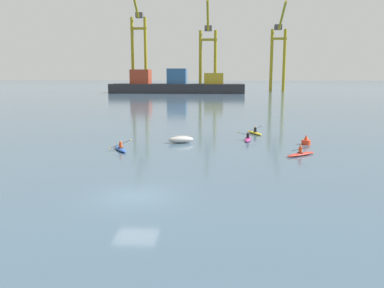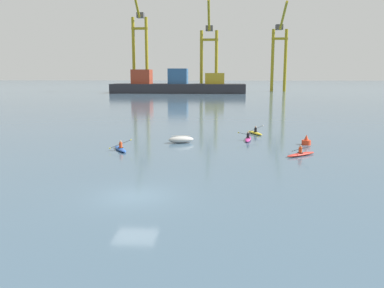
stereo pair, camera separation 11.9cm
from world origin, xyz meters
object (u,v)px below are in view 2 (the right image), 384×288
Objects in this scene: gantry_crane_east_mid at (280,49)px; kayak_magenta at (248,139)px; container_barge at (177,85)px; gantry_crane_west_mid at (209,50)px; kayak_red at (301,154)px; kayak_blue at (121,149)px; kayak_yellow at (255,133)px; gantry_crane_west at (140,43)px; capsized_dinghy at (181,139)px; channel_buoy at (306,141)px.

kayak_magenta is at bearing -99.60° from gantry_crane_east_mid.
container_barge is 43.99m from gantry_crane_east_mid.
gantry_crane_east_mid is (38.94, 15.27, 13.63)m from container_barge.
container_barge is 1.47× the size of gantry_crane_west_mid.
kayak_blue is at bearing 175.26° from kayak_red.
gantry_crane_east_mid is at bearing 7.99° from gantry_crane_west_mid.
kayak_yellow reaches higher than kayak_red.
gantry_crane_west reaches higher than kayak_red.
gantry_crane_west_mid is at bearing -0.66° from gantry_crane_west.
kayak_red is (11.36, -124.05, -15.91)m from gantry_crane_west_mid.
gantry_crane_west_mid is 10.91× the size of kayak_red.
capsized_dinghy is 0.81× the size of kayak_magenta.
container_barge is 16.02× the size of kayak_red.
channel_buoy is at bearing -83.73° from gantry_crane_west_mid.
channel_buoy is at bearing -56.75° from kayak_yellow.
channel_buoy is 5.89m from kayak_red.
kayak_yellow reaches higher than capsized_dinghy.
gantry_crane_west is 123.14m from capsized_dinghy.
kayak_red is at bearing -63.10° from kayak_magenta.
kayak_magenta is (-4.01, 7.90, 0.00)m from kayak_red.
kayak_magenta is at bearing -73.47° from gantry_crane_west.
container_barge is 14.17× the size of kayak_magenta.
capsized_dinghy is at bearing -163.47° from kayak_magenta.
kayak_magenta is 1.05× the size of kayak_blue.
channel_buoy is at bearing -96.83° from gantry_crane_east_mid.
kayak_blue is (-5.23, -4.47, -0.18)m from capsized_dinghy.
kayak_red is 12.82m from kayak_yellow.
gantry_crane_west_mid reaches higher than container_barge.
container_barge reaches higher than kayak_yellow.
kayak_yellow is at bearing -99.42° from gantry_crane_east_mid.
gantry_crane_west reaches higher than gantry_crane_east_mid.
capsized_dinghy is at bearing -89.84° from gantry_crane_west_mid.
gantry_crane_west_mid is at bearing 94.36° from kayak_yellow.
gantry_crane_west reaches higher than kayak_magenta.
kayak_blue is (22.32, -123.02, -18.92)m from gantry_crane_west.
container_barge is 20.74m from gantry_crane_west_mid.
kayak_magenta is at bearing 158.26° from channel_buoy.
capsized_dinghy is at bearing -76.92° from gantry_crane_west.
kayak_magenta is at bearing 16.53° from capsized_dinghy.
capsized_dinghy is 0.85× the size of kayak_blue.
kayak_yellow is (-4.49, 6.85, -0.19)m from channel_buoy.
kayak_blue is at bearing -104.42° from gantry_crane_east_mid.
gantry_crane_west is at bearing 107.23° from kayak_red.
container_barge is 109.77m from channel_buoy.
container_barge reaches higher than kayak_blue.
gantry_crane_east_mid is 118.15m from kayak_yellow.
gantry_crane_east_mid is at bearing 82.74° from kayak_red.
kayak_yellow reaches higher than kayak_blue.
kayak_red is at bearing -106.24° from channel_buoy.
gantry_crane_west is 118.95m from kayak_yellow.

